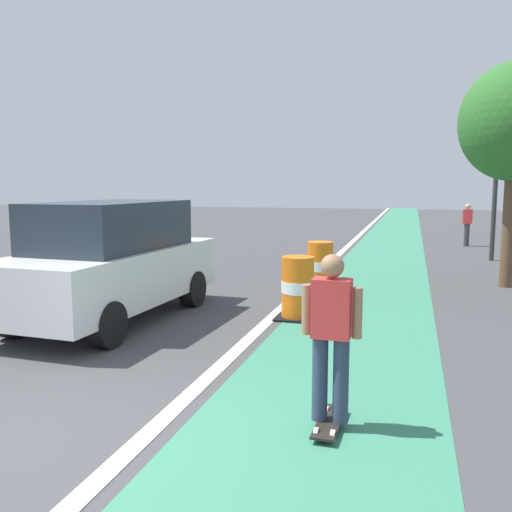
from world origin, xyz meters
The scene contains 9 objects.
ground_plane centered at (0.00, 0.00, 0.00)m, with size 100.00×100.00×0.00m, color #424244.
bike_lane_strip centered at (2.40, 12.00, 0.00)m, with size 2.50×80.00×0.01m, color #387F60.
lane_divider_stripe centered at (0.90, 12.00, 0.01)m, with size 0.20×80.00×0.01m, color silver.
skateboarder_on_lane centered at (2.52, 1.06, 0.91)m, with size 0.57×0.81×1.69m.
parked_suv_nearest centered at (-1.69, 4.26, 1.04)m, with size 2.09×4.68×2.04m.
traffic_barrel_front centered at (1.34, 5.24, 0.53)m, with size 0.73×0.73×1.09m.
traffic_barrel_mid centered at (1.31, 7.80, 0.53)m, with size 0.73×0.73×1.09m.
traffic_light_corner centered at (5.61, 14.10, 3.50)m, with size 0.41×0.32×5.10m.
pedestrian_crossing centered at (5.22, 18.10, 0.86)m, with size 0.34×0.20×1.61m.
Camera 1 is at (3.21, -3.93, 2.32)m, focal length 38.34 mm.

